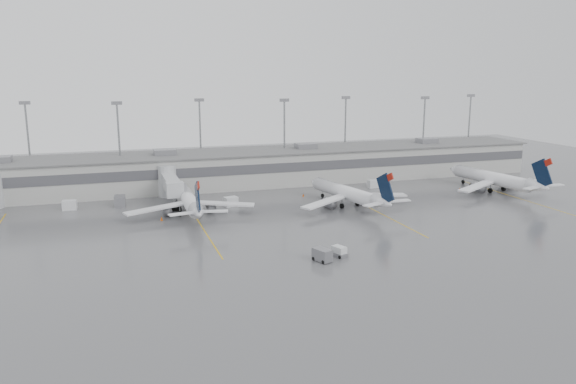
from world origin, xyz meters
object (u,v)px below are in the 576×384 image
object	(u,v)px
jet_mid_right	(349,193)
jet_far_right	(496,179)
baggage_tug	(339,252)
jet_mid_left	(189,201)

from	to	relation	value
jet_mid_right	jet_far_right	bearing A→B (deg)	-6.93
baggage_tug	jet_mid_left	bearing A→B (deg)	97.49
jet_far_right	baggage_tug	xyz separation A→B (m)	(-52.64, -31.44, -2.41)
jet_mid_left	baggage_tug	bearing A→B (deg)	-60.47
jet_mid_left	jet_far_right	bearing A→B (deg)	0.03
jet_mid_left	baggage_tug	xyz separation A→B (m)	(17.76, -32.10, -2.21)
jet_mid_left	jet_mid_right	xyz separation A→B (m)	(32.03, -3.66, 0.04)
jet_mid_left	jet_far_right	size ratio (longest dim) A/B	0.93
jet_mid_left	baggage_tug	world-z (taller)	jet_mid_left
jet_far_right	baggage_tug	distance (m)	61.36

